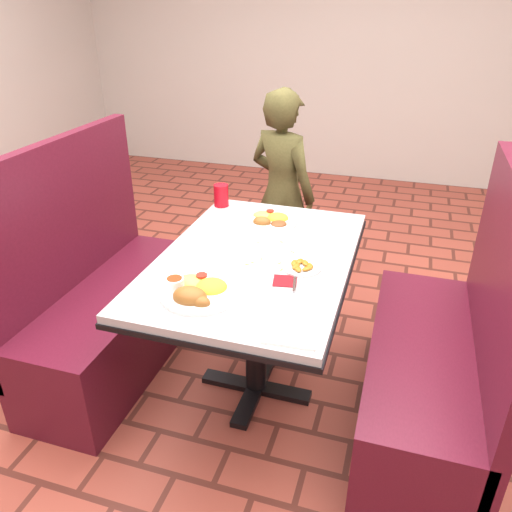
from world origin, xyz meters
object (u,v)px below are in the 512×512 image
(plantain_plate, at_px, (302,267))
(red_tumbler, at_px, (221,195))
(booth_bench_left, at_px, (107,307))
(diner_person, at_px, (282,193))
(near_dinner_plate, at_px, (197,288))
(dining_table, at_px, (256,275))
(far_dinner_plate, at_px, (271,218))
(booth_bench_right, at_px, (434,369))

(plantain_plate, bearing_deg, red_tumbler, 135.36)
(booth_bench_left, height_order, diner_person, diner_person)
(diner_person, bearing_deg, near_dinner_plate, 115.29)
(dining_table, xyz_separation_m, red_tumbler, (-0.35, 0.50, 0.15))
(diner_person, height_order, near_dinner_plate, diner_person)
(dining_table, distance_m, far_dinner_plate, 0.39)
(booth_bench_left, distance_m, booth_bench_right, 1.60)
(dining_table, xyz_separation_m, near_dinner_plate, (-0.11, -0.37, 0.13))
(booth_bench_right, bearing_deg, dining_table, 180.00)
(near_dinner_plate, bearing_deg, red_tumbler, 105.19)
(near_dinner_plate, bearing_deg, diner_person, 91.82)
(booth_bench_right, bearing_deg, plantain_plate, -174.93)
(far_dinner_plate, height_order, red_tumbler, red_tumbler)
(diner_person, relative_size, plantain_plate, 8.12)
(diner_person, relative_size, near_dinner_plate, 4.35)
(plantain_plate, height_order, red_tumbler, red_tumbler)
(dining_table, relative_size, far_dinner_plate, 4.60)
(diner_person, relative_size, red_tumbler, 11.07)
(red_tumbler, bearing_deg, booth_bench_right, -23.67)
(diner_person, relative_size, far_dinner_plate, 4.90)
(diner_person, distance_m, near_dinner_plate, 1.43)
(booth_bench_left, relative_size, near_dinner_plate, 4.04)
(booth_bench_left, height_order, near_dinner_plate, booth_bench_left)
(booth_bench_right, height_order, diner_person, diner_person)
(booth_bench_left, distance_m, near_dinner_plate, 0.90)
(booth_bench_right, relative_size, diner_person, 0.93)
(dining_table, xyz_separation_m, booth_bench_right, (0.80, 0.00, -0.32))
(dining_table, xyz_separation_m, plantain_plate, (0.21, -0.05, 0.11))
(booth_bench_left, bearing_deg, plantain_plate, -2.94)
(far_dinner_plate, bearing_deg, diner_person, 99.86)
(booth_bench_left, distance_m, diner_person, 1.28)
(red_tumbler, bearing_deg, diner_person, 70.92)
(near_dinner_plate, distance_m, far_dinner_plate, 0.74)
(far_dinner_plate, bearing_deg, booth_bench_right, -23.56)
(booth_bench_left, distance_m, far_dinner_plate, 0.95)
(plantain_plate, xyz_separation_m, red_tumbler, (-0.56, 0.56, 0.05))
(near_dinner_plate, xyz_separation_m, plantain_plate, (0.33, 0.32, -0.02))
(booth_bench_left, xyz_separation_m, far_dinner_plate, (0.76, 0.36, 0.44))
(far_dinner_plate, xyz_separation_m, plantain_plate, (0.25, -0.42, -0.01))
(dining_table, xyz_separation_m, diner_person, (-0.16, 1.06, -0.01))
(booth_bench_left, bearing_deg, red_tumbler, 48.36)
(plantain_plate, bearing_deg, booth_bench_right, 5.07)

